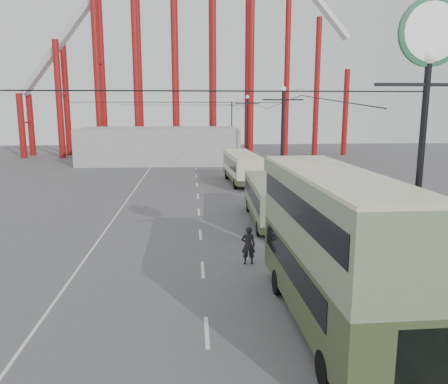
{
  "coord_description": "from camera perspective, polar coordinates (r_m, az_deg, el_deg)",
  "views": [
    {
      "loc": [
        -1.41,
        -15.91,
        7.58
      ],
      "look_at": [
        0.33,
        8.14,
        3.0
      ],
      "focal_mm": 35.0,
      "sensor_mm": 36.0,
      "label": 1
    }
  ],
  "objects": [
    {
      "name": "ground",
      "position": [
        17.68,
        0.87,
        -14.64
      ],
      "size": [
        160.0,
        160.0,
        0.0
      ],
      "primitive_type": "plane",
      "color": "#535356",
      "rests_on": "ground"
    },
    {
      "name": "lamp_post_distant",
      "position": [
        78.27,
        1.02,
        8.63
      ],
      "size": [
        3.2,
        0.44,
        9.32
      ],
      "color": "black",
      "rests_on": "ground"
    },
    {
      "name": "fairground_shed",
      "position": [
        63.28,
        -8.33,
        6.04
      ],
      "size": [
        22.0,
        10.0,
        5.0
      ],
      "primitive_type": "cube",
      "color": "#9C9C97",
      "rests_on": "ground"
    },
    {
      "name": "single_decker_cream",
      "position": [
        45.27,
        2.29,
        3.39
      ],
      "size": [
        3.1,
        10.27,
        3.16
      ],
      "rotation": [
        0.0,
        0.0,
        0.05
      ],
      "color": "beige",
      "rests_on": "ground"
    },
    {
      "name": "lamp_post_mid",
      "position": [
        34.74,
        7.56,
        5.87
      ],
      "size": [
        3.2,
        0.44,
        9.32
      ],
      "color": "black",
      "rests_on": "ground"
    },
    {
      "name": "pedestrian",
      "position": [
        21.77,
        3.19,
        -6.95
      ],
      "size": [
        0.71,
        0.48,
        1.93
      ],
      "primitive_type": "imported",
      "rotation": [
        0.0,
        0.0,
        3.12
      ],
      "color": "black",
      "rests_on": "ground"
    },
    {
      "name": "single_decker_green",
      "position": [
        29.78,
        5.76,
        -0.89
      ],
      "size": [
        2.6,
        10.06,
        2.83
      ],
      "rotation": [
        0.0,
        0.0,
        -0.03
      ],
      "color": "gray",
      "rests_on": "ground"
    },
    {
      "name": "road_markings",
      "position": [
        36.41,
        -3.18,
        -1.27
      ],
      "size": [
        12.52,
        120.0,
        0.01
      ],
      "color": "silver",
      "rests_on": "ground"
    },
    {
      "name": "double_decker_bus",
      "position": [
        15.44,
        13.77,
        -6.42
      ],
      "size": [
        2.82,
        10.36,
        5.54
      ],
      "rotation": [
        0.0,
        0.0,
        0.02
      ],
      "color": "#3F4A27",
      "rests_on": "ground"
    },
    {
      "name": "roller_coaster",
      "position": [
        74.4,
        -5.28,
        22.61
      ],
      "size": [
        52.95,
        5.0,
        55.48
      ],
      "color": "maroon",
      "rests_on": "ground"
    },
    {
      "name": "lamp_post_far",
      "position": [
        56.42,
        3.04,
        7.8
      ],
      "size": [
        3.2,
        0.44,
        9.32
      ],
      "color": "black",
      "rests_on": "ground"
    },
    {
      "name": "lamp_post_near",
      "position": [
        14.69,
        24.85,
        10.88
      ],
      "size": [
        3.2,
        0.44,
        10.8
      ],
      "color": "black",
      "rests_on": "ground"
    }
  ]
}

